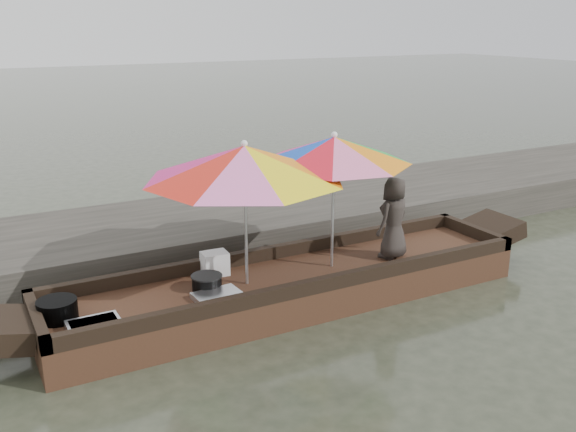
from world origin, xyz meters
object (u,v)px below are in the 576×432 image
charcoal_grill (207,283)px  supply_bag (215,263)px  boat_hull (292,289)px  umbrella_bow (246,214)px  tray_crayfish (94,327)px  umbrella_stern (333,201)px  cooking_pot (57,310)px  tray_scallop (218,296)px  vendor (394,218)px

charcoal_grill → supply_bag: bearing=56.0°
boat_hull → umbrella_bow: size_ratio=2.61×
tray_crayfish → umbrella_stern: 2.87m
cooking_pot → umbrella_stern: bearing=-1.4°
tray_scallop → charcoal_grill: size_ratio=1.52×
boat_hull → charcoal_grill: 1.02m
charcoal_grill → boat_hull: bearing=-3.0°
cooking_pot → umbrella_stern: size_ratio=0.22×
vendor → umbrella_bow: size_ratio=0.47×
tray_scallop → vendor: vendor is taller
umbrella_stern → vendor: bearing=-6.9°
boat_hull → tray_scallop: (-0.98, -0.22, 0.21)m
cooking_pot → vendor: 3.81m
cooking_pot → umbrella_stern: 3.08m
tray_crayfish → vendor: 3.58m
umbrella_bow → umbrella_stern: (1.07, 0.00, 0.00)m
cooking_pot → supply_bag: (1.73, 0.33, 0.03)m
tray_scallop → boat_hull: bearing=12.4°
umbrella_bow → vendor: bearing=-2.9°
boat_hull → umbrella_stern: size_ratio=3.21×
supply_bag → umbrella_stern: umbrella_stern is taller
boat_hull → cooking_pot: (-2.49, 0.07, 0.27)m
cooking_pot → tray_crayfish: bearing=-58.4°
tray_scallop → umbrella_stern: bearing=8.2°
supply_bag → umbrella_stern: 1.48m
tray_crayfish → vendor: size_ratio=0.48×
tray_scallop → umbrella_stern: size_ratio=0.28×
charcoal_grill → vendor: size_ratio=0.32×
tray_scallop → supply_bag: bearing=69.9°
tray_scallop → umbrella_stern: umbrella_stern is taller
tray_scallop → umbrella_bow: size_ratio=0.23×
vendor → cooking_pot: bearing=-21.3°
tray_scallop → umbrella_bow: bearing=26.7°
cooking_pot → tray_scallop: (1.50, -0.29, -0.07)m
vendor → umbrella_stern: size_ratio=0.58×
boat_hull → tray_scallop: bearing=-167.6°
umbrella_bow → charcoal_grill: bearing=173.1°
charcoal_grill → umbrella_stern: bearing=-2.0°
tray_crayfish → cooking_pot: bearing=121.6°
tray_scallop → umbrella_bow: umbrella_bow is taller
umbrella_stern → tray_scallop: bearing=-171.8°
supply_bag → vendor: bearing=-13.5°
tray_scallop → vendor: (2.29, 0.12, 0.46)m
charcoal_grill → umbrella_bow: 0.83m
cooking_pot → tray_scallop: size_ratio=0.79×
cooking_pot → umbrella_bow: bearing=-2.1°
tray_scallop → umbrella_bow: 0.89m
umbrella_stern → supply_bag: bearing=162.6°
charcoal_grill → umbrella_stern: 1.66m
cooking_pot → charcoal_grill: 1.50m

